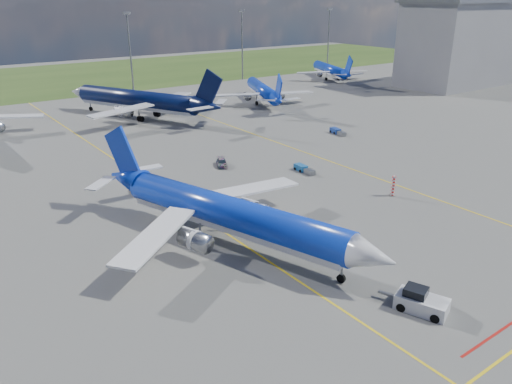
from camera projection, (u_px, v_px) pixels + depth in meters
ground at (288, 274)px, 51.50m from camera, size 400.00×400.00×0.00m
taxiway_lines at (168, 194)px, 72.46m from camera, size 60.25×160.00×0.02m
floodlight_masts at (60, 53)px, 135.24m from camera, size 202.20×0.50×22.70m
terminal_building at (462, 43)px, 157.55m from camera, size 42.00×22.00×26.00m
warning_post at (393, 186)px, 71.20m from camera, size 0.50×0.50×3.00m
bg_jet_n at (139, 118)px, 118.16m from camera, size 52.20×57.55×12.27m
bg_jet_ne at (263, 103)px, 134.47m from camera, size 40.37×44.96×9.65m
bg_jet_ene at (330, 79)px, 173.29m from camera, size 38.64×43.26×9.33m
main_airliner at (232, 244)px, 57.74m from camera, size 43.35×49.85×11.02m
pushback_tug at (420, 302)px, 45.28m from camera, size 3.85×6.45×2.17m
service_car_b at (146, 187)px, 73.54m from camera, size 4.42×2.77×1.14m
service_car_c at (222, 163)px, 84.09m from camera, size 3.32×4.41×1.19m
baggage_tug_w at (304, 169)px, 81.39m from camera, size 1.41×4.45×0.99m
baggage_tug_e at (337, 132)px, 103.85m from camera, size 2.15×4.77×1.04m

